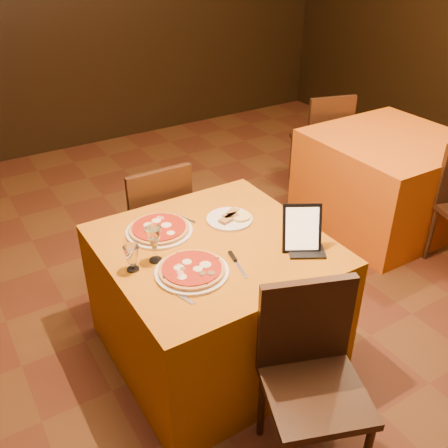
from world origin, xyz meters
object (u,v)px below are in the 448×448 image
main_table (214,300)px  pizza_near (192,271)px  chair_main_far (151,223)px  chair_side_far (319,140)px  water_glass (132,258)px  chair_main_near (316,393)px  wine_glass (154,244)px  side_table (386,181)px  pizza_far (159,230)px  tablet (302,228)px

main_table → pizza_near: size_ratio=3.13×
chair_main_far → chair_side_far: 2.02m
chair_side_far → water_glass: bearing=45.9°
chair_main_near → wine_glass: 0.99m
side_table → chair_main_far: (-1.94, 0.28, 0.08)m
wine_glass → water_glass: wine_glass is taller
pizza_far → water_glass: bearing=-136.5°
water_glass → tablet: size_ratio=0.53×
pizza_far → water_glass: (-0.25, -0.24, 0.05)m
main_table → pizza_near: (-0.22, -0.17, 0.39)m
chair_main_near → tablet: tablet is taller
pizza_far → tablet: 0.76m
chair_main_near → water_glass: bearing=138.4°
chair_main_near → pizza_far: bearing=120.7°
chair_side_far → water_glass: size_ratio=7.00×
chair_main_far → chair_side_far: size_ratio=1.00×
chair_main_near → chair_side_far: bearing=69.2°
side_table → water_glass: 2.49m
pizza_far → wine_glass: bearing=-119.4°
side_table → chair_main_far: size_ratio=1.21×
chair_main_near → pizza_far: chair_main_near is taller
pizza_far → wine_glass: 0.27m
side_table → tablet: bearing=-153.0°
side_table → tablet: (-1.59, -0.81, 0.49)m
main_table → wine_glass: (-0.32, 0.02, 0.47)m
pizza_near → water_glass: bearing=142.2°
chair_main_near → tablet: size_ratio=3.73×
main_table → wine_glass: size_ratio=5.79×
chair_main_far → tablet: tablet is taller
chair_main_far → main_table: bearing=90.4°
wine_glass → pizza_far: bearing=60.6°
chair_main_far → water_glass: size_ratio=7.00×
side_table → wine_glass: (-2.27, -0.52, 0.47)m
pizza_far → tablet: (0.54, -0.51, 0.10)m
chair_main_far → pizza_near: size_ratio=2.59×
main_table → chair_side_far: chair_side_far is taller
side_table → chair_side_far: bearing=90.0°
chair_main_near → chair_main_far: 1.66m
chair_main_far → wine_glass: (-0.32, -0.81, 0.39)m
main_table → chair_main_far: chair_main_far is taller
chair_main_far → chair_side_far: (1.94, 0.54, 0.00)m
chair_side_far → chair_main_far: bearing=31.9°
chair_main_far → pizza_near: 1.06m
chair_side_far → wine_glass: bearing=47.0°
chair_side_far → side_table: bearing=106.2°
water_glass → tablet: 0.84m
main_table → pizza_far: pizza_far is taller
pizza_near → tablet: tablet is taller
main_table → chair_side_far: (1.94, 1.37, 0.08)m
chair_side_far → wine_glass: 2.67m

